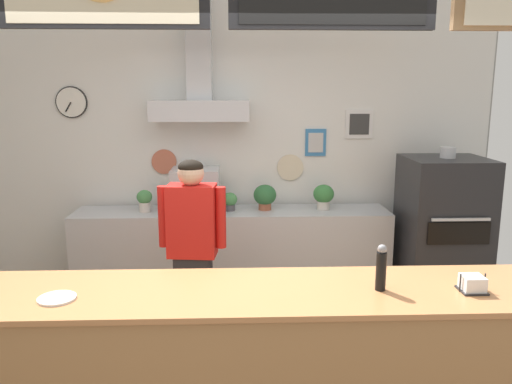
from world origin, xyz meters
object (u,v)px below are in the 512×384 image
at_px(potted_rosemary, 324,196).
at_px(pepper_grinder, 381,268).
at_px(potted_oregano, 265,196).
at_px(napkin_holder, 472,284).
at_px(pizza_oven, 442,235).
at_px(shop_worker, 193,250).
at_px(potted_thyme, 145,200).
at_px(condiment_plate, 57,298).
at_px(espresso_machine, 196,191).
at_px(potted_sage, 230,201).

distance_m(potted_rosemary, pepper_grinder, 2.31).
bearing_deg(potted_oregano, napkin_holder, -67.27).
height_order(pizza_oven, shop_worker, same).
relative_size(potted_thyme, condiment_plate, 1.11).
bearing_deg(espresso_machine, shop_worker, -87.05).
xyz_separation_m(pizza_oven, potted_thyme, (-2.84, 0.27, 0.30)).
xyz_separation_m(shop_worker, potted_rosemary, (1.20, 1.07, 0.20)).
xyz_separation_m(potted_oregano, potted_sage, (-0.35, -0.02, -0.04)).
distance_m(shop_worker, pepper_grinder, 1.69).
bearing_deg(shop_worker, potted_oregano, -113.63).
distance_m(pizza_oven, condiment_plate, 3.55).
xyz_separation_m(shop_worker, condiment_plate, (-0.59, -1.30, 0.17)).
relative_size(potted_rosemary, condiment_plate, 1.29).
relative_size(potted_thyme, napkin_holder, 1.53).
height_order(pizza_oven, potted_thyme, pizza_oven).
bearing_deg(pizza_oven, potted_rosemary, 164.40).
bearing_deg(potted_oregano, potted_rosemary, -1.65).
distance_m(potted_oregano, potted_sage, 0.35).
bearing_deg(shop_worker, pizza_oven, -155.31).
xyz_separation_m(potted_oregano, pepper_grinder, (0.50, -2.32, 0.09)).
xyz_separation_m(potted_thyme, potted_sage, (0.83, 0.03, -0.02)).
height_order(potted_oregano, napkin_holder, potted_oregano).
relative_size(potted_thyme, pepper_grinder, 0.84).
distance_m(potted_thyme, potted_rosemary, 1.75).
xyz_separation_m(potted_oregano, condiment_plate, (-1.21, -2.39, -0.03)).
relative_size(potted_sage, napkin_holder, 1.27).
relative_size(espresso_machine, potted_oregano, 1.93).
xyz_separation_m(shop_worker, potted_sage, (0.27, 1.07, 0.16)).
bearing_deg(potted_thyme, napkin_holder, -46.94).
relative_size(shop_worker, potted_sage, 8.76).
distance_m(shop_worker, potted_thyme, 1.19).
bearing_deg(condiment_plate, napkin_holder, 0.65).
bearing_deg(potted_thyme, condiment_plate, -90.95).
relative_size(potted_rosemary, napkin_holder, 1.78).
height_order(shop_worker, potted_oregano, shop_worker).
distance_m(shop_worker, potted_sage, 1.11).
height_order(potted_thyme, napkin_holder, potted_thyme).
relative_size(pizza_oven, napkin_holder, 11.10).
height_order(potted_thyme, condiment_plate, potted_thyme).
bearing_deg(pepper_grinder, napkin_holder, -4.50).
height_order(pizza_oven, potted_oregano, pizza_oven).
xyz_separation_m(espresso_machine, potted_oregano, (0.68, 0.05, -0.07)).
bearing_deg(pizza_oven, condiment_plate, -144.35).
xyz_separation_m(potted_sage, pepper_grinder, (0.85, -2.30, 0.13)).
bearing_deg(potted_sage, potted_rosemary, 0.26).
relative_size(potted_rosemary, pepper_grinder, 0.98).
xyz_separation_m(espresso_machine, condiment_plate, (-0.54, -2.33, -0.10)).
relative_size(shop_worker, napkin_holder, 11.11).
bearing_deg(condiment_plate, espresso_machine, 77.06).
relative_size(pizza_oven, potted_oregano, 6.25).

